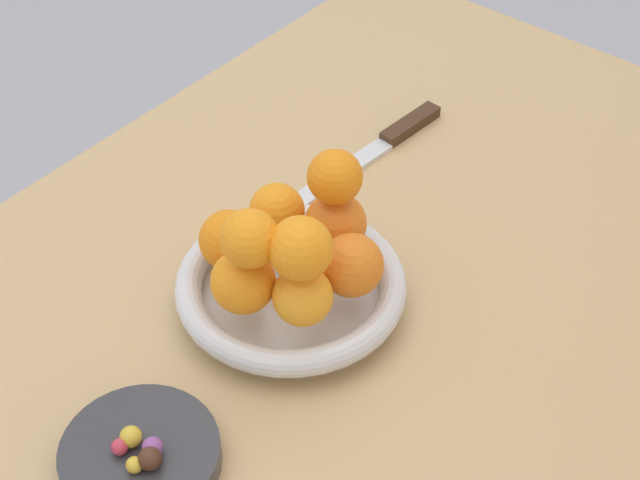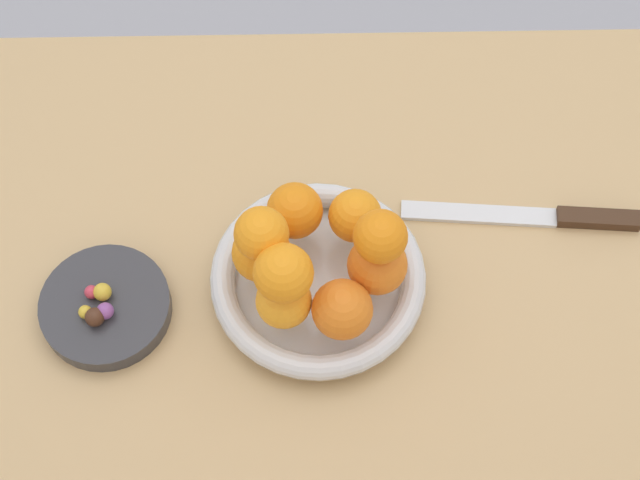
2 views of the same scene
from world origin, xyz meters
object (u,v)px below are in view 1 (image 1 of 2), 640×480
Objects in this scene: orange_6 at (301,248)px; orange_8 at (250,239)px; orange_0 at (229,240)px; fruit_bowl at (291,288)px; orange_1 at (243,282)px; candy_ball_3 at (137,467)px; knife at (376,149)px; candy_dish at (141,456)px; candy_ball_4 at (120,447)px; candy_ball_1 at (131,437)px; candy_ball_0 at (150,459)px; orange_7 at (337,175)px; orange_5 at (277,211)px; orange_3 at (351,265)px; dining_table at (354,345)px; candy_ball_2 at (149,444)px; orange_4 at (335,223)px; orange_2 at (303,296)px.

orange_6 and orange_8 have the same top height.
fruit_bowl is at bearing 112.19° from orange_0.
orange_1 is at bearing -7.81° from fruit_bowl.
candy_ball_3 reaches higher than knife.
fruit_bowl reaches higher than candy_dish.
candy_ball_3 is 0.03m from candy_ball_4.
orange_0 is at bearing -160.35° from candy_ball_1.
orange_0 is at bearing -67.81° from fruit_bowl.
orange_0 is 0.23m from candy_ball_0.
candy_dish is at bearing -104.62° from candy_ball_0.
candy_ball_0 is at bearing 13.49° from orange_8.
orange_7 is at bearing 177.52° from orange_8.
orange_5 is at bearing -156.05° from orange_1.
orange_3 is (-0.08, 0.06, 0.00)m from orange_1.
orange_5 is 3.92× the size of candy_ball_3.
fruit_bowl is 11.86× the size of candy_ball_1.
candy_ball_3 is 0.05× the size of knife.
orange_0 is 4.13× the size of candy_ball_3.
dining_table is 0.32m from candy_ball_4.
fruit_bowl is at bearing -169.30° from candy_ball_0.
dining_table is 4.90× the size of fruit_bowl.
candy_ball_0 reaches higher than candy_ball_1.
fruit_bowl is 3.90× the size of orange_6.
orange_0 is at bearing -124.54° from orange_1.
orange_0 reaches higher than candy_ball_3.
candy_ball_2 is (0.16, 0.04, -0.04)m from orange_1.
orange_5 reaches higher than candy_ball_0.
candy_ball_3 is (0.28, 0.09, -0.04)m from orange_5.
orange_5 is at bearing -166.06° from candy_ball_1.
orange_5 reaches higher than candy_ball_3.
candy_ball_1 is 0.07× the size of knife.
candy_dish reaches higher than knife.
candy_dish is at bearing 5.78° from fruit_bowl.
orange_0 reaches higher than candy_ball_0.
orange_0 is at bearing -95.79° from orange_6.
dining_table is at bearing 179.13° from candy_ball_2.
orange_4 reaches higher than fruit_bowl.
candy_ball_2 is at bearing -160.22° from candy_ball_3.
dining_table is 0.24m from knife.
orange_3 is at bearing 144.52° from orange_8.
dining_table is at bearing -174.71° from orange_2.
dining_table is 0.31m from candy_ball_0.
knife is (-0.30, -0.08, -0.12)m from orange_8.
orange_1 is 0.06m from orange_2.
candy_ball_2 is at bearing 13.71° from orange_1.
orange_6 reaches higher than orange_2.
candy_ball_3 is at bearing 45.41° from candy_dish.
orange_2 is 0.92× the size of orange_4.
candy_ball_0 is 0.01m from candy_ball_3.
orange_2 reaches higher than candy_ball_1.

